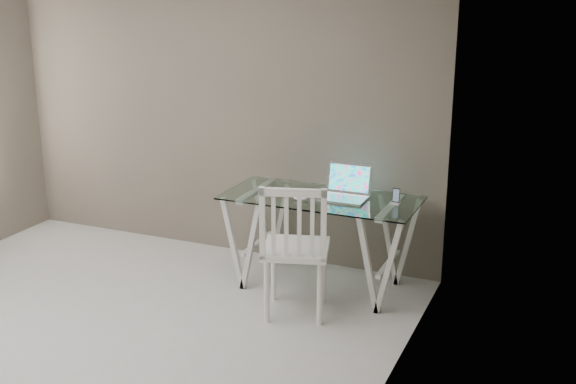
% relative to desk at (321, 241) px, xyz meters
% --- Properties ---
extents(room, '(4.50, 4.52, 2.71)m').
position_rel_desk_xyz_m(room, '(-1.19, -1.77, 1.33)').
color(room, '#B7B5B0').
rests_on(room, ground).
extents(desk, '(1.50, 0.70, 0.75)m').
position_rel_desk_xyz_m(desk, '(0.00, 0.00, 0.00)').
color(desk, silver).
rests_on(desk, ground).
extents(chair, '(0.58, 0.58, 1.02)m').
position_rel_desk_xyz_m(chair, '(0.02, -0.58, 0.18)').
color(chair, white).
rests_on(chair, ground).
extents(laptop, '(0.35, 0.30, 0.25)m').
position_rel_desk_xyz_m(laptop, '(0.18, 0.06, 0.42)').
color(laptop, '#B8B8BD').
rests_on(laptop, desk).
extents(keyboard, '(0.25, 0.11, 0.01)m').
position_rel_desk_xyz_m(keyboard, '(-0.26, -0.02, 0.37)').
color(keyboard, silver).
rests_on(keyboard, desk).
extents(mouse, '(0.11, 0.06, 0.03)m').
position_rel_desk_xyz_m(mouse, '(-0.12, -0.14, 0.38)').
color(mouse, white).
rests_on(mouse, desk).
extents(phone_dock, '(0.06, 0.06, 0.12)m').
position_rel_desk_xyz_m(phone_dock, '(0.58, 0.05, 0.40)').
color(phone_dock, white).
rests_on(phone_dock, desk).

